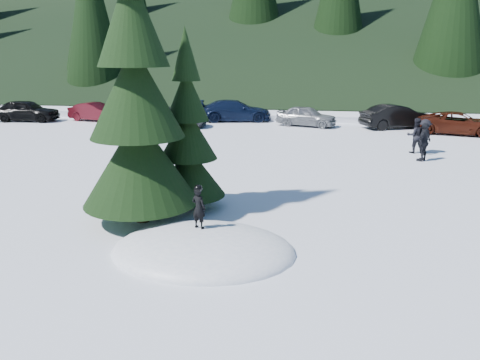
# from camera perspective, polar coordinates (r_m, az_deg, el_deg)

# --- Properties ---
(ground) EXTENTS (200.00, 200.00, 0.00)m
(ground) POSITION_cam_1_polar(r_m,az_deg,el_deg) (11.45, -4.49, -8.68)
(ground) COLOR white
(ground) RESTS_ON ground
(snow_mound) EXTENTS (4.48, 3.52, 0.96)m
(snow_mound) POSITION_cam_1_polar(r_m,az_deg,el_deg) (11.45, -4.49, -8.68)
(snow_mound) COLOR white
(snow_mound) RESTS_ON ground
(spruce_tall) EXTENTS (3.20, 3.20, 8.60)m
(spruce_tall) POSITION_cam_1_polar(r_m,az_deg,el_deg) (12.92, -12.53, 9.06)
(spruce_tall) COLOR black
(spruce_tall) RESTS_ON ground
(spruce_short) EXTENTS (2.20, 2.20, 5.37)m
(spruce_short) POSITION_cam_1_polar(r_m,az_deg,el_deg) (14.09, -6.36, 4.83)
(spruce_short) COLOR black
(spruce_short) RESTS_ON ground
(child_skier) EXTENTS (0.44, 0.37, 1.03)m
(child_skier) POSITION_cam_1_polar(r_m,az_deg,el_deg) (11.41, -5.06, -3.41)
(child_skier) COLOR black
(child_skier) RESTS_ON snow_mound
(adult_0) EXTENTS (0.89, 0.73, 1.66)m
(adult_0) POSITION_cam_1_polar(r_m,az_deg,el_deg) (23.73, 20.60, 5.10)
(adult_0) COLOR black
(adult_0) RESTS_ON ground
(adult_1) EXTENTS (0.95, 1.03, 1.70)m
(adult_1) POSITION_cam_1_polar(r_m,az_deg,el_deg) (22.04, 21.52, 4.33)
(adult_1) COLOR black
(adult_1) RESTS_ON ground
(adult_2) EXTENTS (0.78, 1.15, 1.63)m
(adult_2) POSITION_cam_1_polar(r_m,az_deg,el_deg) (23.68, 21.53, 4.95)
(adult_2) COLOR black
(adult_2) RESTS_ON ground
(car_0) EXTENTS (4.49, 2.07, 1.49)m
(car_0) POSITION_cam_1_polar(r_m,az_deg,el_deg) (35.88, -24.61, 7.71)
(car_0) COLOR black
(car_0) RESTS_ON ground
(car_1) EXTENTS (4.04, 2.15, 1.27)m
(car_1) POSITION_cam_1_polar(r_m,az_deg,el_deg) (34.32, -17.18, 7.94)
(car_1) COLOR #3F0B11
(car_1) RESTS_ON ground
(car_2) EXTENTS (5.04, 3.09, 1.31)m
(car_2) POSITION_cam_1_polar(r_m,az_deg,el_deg) (30.27, -8.47, 7.58)
(car_2) COLOR #464A4E
(car_2) RESTS_ON ground
(car_3) EXTENTS (5.32, 2.99, 1.46)m
(car_3) POSITION_cam_1_polar(r_m,az_deg,el_deg) (32.76, -0.61, 8.46)
(car_3) COLOR black
(car_3) RESTS_ON ground
(car_4) EXTENTS (4.14, 2.57, 1.31)m
(car_4) POSITION_cam_1_polar(r_m,az_deg,el_deg) (30.78, 8.10, 7.73)
(car_4) COLOR gray
(car_4) RESTS_ON ground
(car_5) EXTENTS (4.74, 3.19, 1.48)m
(car_5) POSITION_cam_1_polar(r_m,az_deg,el_deg) (31.19, 18.55, 7.34)
(car_5) COLOR black
(car_5) RESTS_ON ground
(car_6) EXTENTS (5.01, 3.24, 1.28)m
(car_6) POSITION_cam_1_polar(r_m,az_deg,el_deg) (30.24, 25.13, 6.28)
(car_6) COLOR #3E150B
(car_6) RESTS_ON ground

